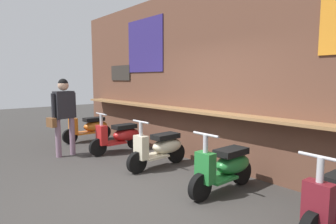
{
  "coord_description": "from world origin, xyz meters",
  "views": [
    {
      "loc": [
        3.44,
        -2.37,
        1.73
      ],
      "look_at": [
        -0.9,
        1.36,
        1.06
      ],
      "focal_mm": 30.31,
      "sensor_mm": 36.0,
      "label": 1
    }
  ],
  "objects": [
    {
      "name": "scooter_orange",
      "position": [
        -3.93,
        1.08,
        0.39
      ],
      "size": [
        0.46,
        1.4,
        0.97
      ],
      "rotation": [
        0.0,
        0.0,
        -1.58
      ],
      "color": "orange",
      "rests_on": "ground_plane"
    },
    {
      "name": "scooter_green",
      "position": [
        0.81,
        1.08,
        0.39
      ],
      "size": [
        0.46,
        1.4,
        0.97
      ],
      "rotation": [
        0.0,
        0.0,
        -1.57
      ],
      "color": "#237533",
      "rests_on": "ground_plane"
    },
    {
      "name": "scooter_cream",
      "position": [
        -0.79,
        1.08,
        0.39
      ],
      "size": [
        0.46,
        1.4,
        0.97
      ],
      "rotation": [
        0.0,
        0.0,
        -1.55
      ],
      "color": "beige",
      "rests_on": "ground_plane"
    },
    {
      "name": "scooter_red",
      "position": [
        -2.32,
        1.08,
        0.39
      ],
      "size": [
        0.46,
        1.4,
        0.97
      ],
      "rotation": [
        0.0,
        0.0,
        -1.58
      ],
      "color": "red",
      "rests_on": "ground_plane"
    },
    {
      "name": "shopper_with_handbag",
      "position": [
        -2.82,
        -0.05,
        1.07
      ],
      "size": [
        0.35,
        0.68,
        1.74
      ],
      "rotation": [
        0.0,
        0.0,
        0.18
      ],
      "color": "gray",
      "rests_on": "ground_plane"
    },
    {
      "name": "market_stall_facade",
      "position": [
        -0.01,
        2.02,
        1.8
      ],
      "size": [
        10.72,
        0.61,
        3.61
      ],
      "color": "brown",
      "rests_on": "ground_plane"
    },
    {
      "name": "ground_plane",
      "position": [
        0.0,
        0.0,
        0.0
      ],
      "size": [
        30.02,
        30.02,
        0.0
      ],
      "primitive_type": "plane",
      "color": "#383533"
    }
  ]
}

